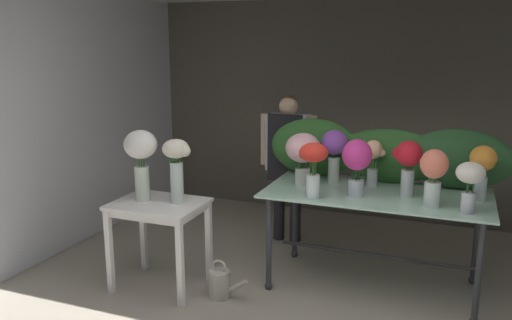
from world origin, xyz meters
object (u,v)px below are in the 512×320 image
object	(u,v)px
vase_blush_anemones	(303,152)
vase_ivory_freesia	(470,180)
vase_crimson_ranunculus	(408,161)
display_table_glass	(376,207)
side_table_white	(159,214)
vase_coral_roses	(433,173)
vase_violet_stock	(334,149)
vase_magenta_hydrangea	(357,161)
vase_cream_lisianthus_tall	(177,164)
vase_sunset_peonies	(483,166)
vase_white_roses_tall	(141,155)
vase_scarlet_carnations	(313,162)
florist	(288,153)
vase_peach_tulips	(373,158)
watering_can	(220,283)

from	to	relation	value
vase_blush_anemones	vase_ivory_freesia	bearing A→B (deg)	-13.19
vase_crimson_ranunculus	vase_ivory_freesia	bearing A→B (deg)	-30.05
display_table_glass	side_table_white	xyz separation A→B (m)	(-1.74, -0.69, -0.06)
vase_coral_roses	vase_crimson_ranunculus	distance (m)	0.30
vase_coral_roses	vase_violet_stock	size ratio (longest dim) A/B	0.94
vase_magenta_hydrangea	vase_coral_roses	xyz separation A→B (m)	(0.60, -0.08, -0.03)
vase_blush_anemones	vase_coral_roses	size ratio (longest dim) A/B	1.03
vase_crimson_ranunculus	vase_cream_lisianthus_tall	xyz separation A→B (m)	(-1.83, -0.59, -0.05)
vase_ivory_freesia	vase_cream_lisianthus_tall	world-z (taller)	vase_cream_lisianthus_tall
vase_violet_stock	vase_sunset_peonies	bearing A→B (deg)	-6.14
vase_blush_anemones	vase_white_roses_tall	xyz separation A→B (m)	(-1.23, -0.69, 0.01)
vase_crimson_ranunculus	vase_sunset_peonies	bearing A→B (deg)	9.92
vase_ivory_freesia	vase_scarlet_carnations	size ratio (longest dim) A/B	0.85
display_table_glass	vase_violet_stock	distance (m)	0.64
display_table_glass	vase_blush_anemones	distance (m)	0.79
side_table_white	vase_sunset_peonies	xyz separation A→B (m)	(2.56, 0.75, 0.48)
vase_magenta_hydrangea	vase_blush_anemones	world-z (taller)	vase_magenta_hydrangea
vase_violet_stock	vase_coral_roses	bearing A→B (deg)	-26.96
vase_white_roses_tall	side_table_white	bearing A→B (deg)	-0.02
florist	vase_cream_lisianthus_tall	distance (m)	1.52
vase_magenta_hydrangea	vase_peach_tulips	size ratio (longest dim) A/B	1.15
vase_blush_anemones	vase_ivory_freesia	distance (m)	1.42
side_table_white	vase_peach_tulips	xyz separation A→B (m)	(1.67, 0.86, 0.45)
side_table_white	vase_crimson_ranunculus	size ratio (longest dim) A/B	1.67
side_table_white	vase_peach_tulips	world-z (taller)	vase_peach_tulips
display_table_glass	watering_can	bearing A→B (deg)	-149.79
vase_crimson_ranunculus	vase_cream_lisianthus_tall	world-z (taller)	vase_crimson_ranunculus
vase_scarlet_carnations	vase_cream_lisianthus_tall	distance (m)	1.15
vase_sunset_peonies	florist	bearing A→B (deg)	158.51
vase_violet_stock	vase_scarlet_carnations	world-z (taller)	vase_violet_stock
display_table_glass	vase_violet_stock	size ratio (longest dim) A/B	3.88
vase_blush_anemones	vase_coral_roses	bearing A→B (deg)	-13.19
vase_ivory_freesia	watering_can	xyz separation A→B (m)	(-1.90, -0.36, -1.00)
vase_coral_roses	watering_can	distance (m)	1.97
vase_blush_anemones	vase_sunset_peonies	size ratio (longest dim) A/B	1.04
vase_crimson_ranunculus	vase_peach_tulips	size ratio (longest dim) A/B	1.13
vase_blush_anemones	side_table_white	bearing A→B (deg)	-147.37
vase_violet_stock	vase_peach_tulips	xyz separation A→B (m)	(0.35, -0.01, -0.06)
watering_can	vase_violet_stock	bearing A→B (deg)	49.20
side_table_white	vase_violet_stock	bearing A→B (deg)	33.61
vase_ivory_freesia	vase_coral_roses	bearing A→B (deg)	166.80
vase_sunset_peonies	vase_blush_anemones	bearing A→B (deg)	-177.99
vase_ivory_freesia	display_table_glass	bearing A→B (deg)	156.21
display_table_glass	vase_magenta_hydrangea	bearing A→B (deg)	-129.00
display_table_glass	vase_crimson_ranunculus	bearing A→B (deg)	-9.91
vase_scarlet_carnations	watering_can	distance (m)	1.30
vase_sunset_peonies	vase_scarlet_carnations	size ratio (longest dim) A/B	0.98
vase_coral_roses	vase_cream_lisianthus_tall	bearing A→B (deg)	-169.61
vase_ivory_freesia	vase_sunset_peonies	bearing A→B (deg)	76.11
vase_crimson_ranunculus	vase_scarlet_carnations	world-z (taller)	vase_crimson_ranunculus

